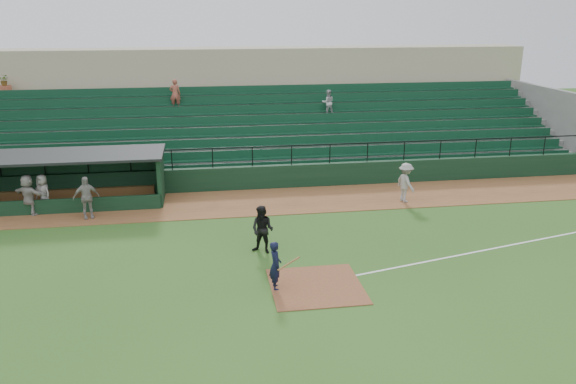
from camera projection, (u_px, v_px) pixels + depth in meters
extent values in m
plane|color=#2C541B|center=(310.00, 273.00, 19.68)|extent=(90.00, 90.00, 0.00)
cube|color=brown|center=(278.00, 201.00, 27.22)|extent=(40.00, 4.00, 0.03)
cube|color=brown|center=(316.00, 286.00, 18.74)|extent=(3.00, 3.00, 0.03)
cube|color=white|center=(507.00, 246.00, 21.99)|extent=(17.49, 4.44, 0.01)
cube|color=black|center=(272.00, 177.00, 29.11)|extent=(36.00, 0.35, 1.20)
cylinder|color=black|center=(272.00, 146.00, 28.63)|extent=(36.00, 0.06, 0.06)
cube|color=slate|center=(261.00, 134.00, 33.37)|extent=(36.00, 9.00, 3.60)
cube|color=#103A24|center=(262.00, 129.00, 32.76)|extent=(34.56, 8.00, 4.05)
cube|color=slate|center=(543.00, 121.00, 35.98)|extent=(0.35, 9.50, 4.20)
cube|color=tan|center=(251.00, 95.00, 39.07)|extent=(38.00, 3.00, 6.40)
cube|color=slate|center=(253.00, 92.00, 37.03)|extent=(36.00, 2.00, 0.20)
cylinder|color=#A55138|center=(6.00, 91.00, 34.58)|extent=(0.70, 0.70, 0.60)
imported|color=#2D5923|center=(4.00, 80.00, 34.39)|extent=(0.59, 0.51, 0.66)
imported|color=#B1B1B1|center=(328.00, 102.00, 34.23)|extent=(0.74, 0.58, 1.52)
imported|color=#A24D3B|center=(175.00, 94.00, 33.67)|extent=(0.64, 0.42, 1.75)
cube|color=black|center=(74.00, 173.00, 27.69)|extent=(8.50, 0.20, 2.30)
cube|color=black|center=(161.00, 177.00, 27.10)|extent=(0.20, 2.60, 2.30)
cube|color=black|center=(65.00, 155.00, 26.10)|extent=(8.90, 3.20, 0.12)
cube|color=olive|center=(74.00, 193.00, 27.59)|extent=(7.65, 0.40, 0.50)
cube|color=black|center=(64.00, 206.00, 25.44)|extent=(8.50, 0.12, 0.70)
imported|color=black|center=(275.00, 265.00, 18.36)|extent=(0.42, 0.62, 1.65)
cylinder|color=olive|center=(289.00, 264.00, 18.19)|extent=(0.79, 0.34, 0.35)
imported|color=black|center=(263.00, 230.00, 21.14)|extent=(1.12, 1.04, 1.83)
imported|color=#99948F|center=(406.00, 183.00, 26.81)|extent=(0.99, 1.35, 1.88)
imported|color=gray|center=(86.00, 197.00, 24.64)|extent=(1.19, 0.78, 1.88)
imported|color=#9E9994|center=(43.00, 193.00, 25.53)|extent=(1.00, 0.94, 1.72)
imported|color=#A39E99|center=(28.00, 195.00, 25.08)|extent=(1.75, 1.27, 1.83)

